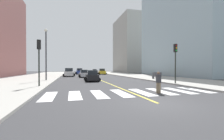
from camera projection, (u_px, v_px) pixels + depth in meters
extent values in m
plane|color=#333335|center=(158.00, 103.00, 8.63)|extent=(220.00, 220.00, 0.00)
cube|color=#9E9B93|center=(157.00, 78.00, 31.09)|extent=(10.00, 120.00, 0.15)
cube|color=#9E9B93|center=(24.00, 80.00, 24.82)|extent=(10.00, 120.00, 0.15)
cube|color=silver|center=(49.00, 96.00, 10.88)|extent=(0.90, 4.00, 0.01)
cube|color=silver|center=(75.00, 95.00, 11.34)|extent=(0.90, 4.00, 0.01)
cube|color=silver|center=(99.00, 94.00, 11.80)|extent=(0.90, 4.00, 0.01)
cube|color=silver|center=(121.00, 93.00, 12.27)|extent=(0.90, 4.00, 0.01)
cube|color=silver|center=(141.00, 92.00, 12.73)|extent=(0.90, 4.00, 0.01)
cube|color=silver|center=(160.00, 91.00, 13.19)|extent=(0.90, 4.00, 0.01)
cube|color=silver|center=(178.00, 90.00, 13.65)|extent=(0.90, 4.00, 0.01)
cube|color=silver|center=(195.00, 90.00, 14.12)|extent=(0.90, 4.00, 0.01)
cube|color=yellow|center=(87.00, 75.00, 47.29)|extent=(0.16, 80.00, 0.01)
cube|color=#99B2BC|center=(197.00, 11.00, 42.71)|extent=(20.00, 28.00, 36.27)
cube|color=#9E9B93|center=(135.00, 46.00, 81.74)|extent=(18.00, 24.00, 28.46)
cube|color=silver|center=(69.00, 73.00, 37.91)|extent=(2.18, 4.67, 0.99)
cube|color=#1E2328|center=(69.00, 70.00, 37.63)|extent=(1.81, 2.35, 0.84)
cylinder|color=black|center=(74.00, 75.00, 39.56)|extent=(0.75, 0.26, 0.75)
cylinder|color=black|center=(65.00, 75.00, 39.05)|extent=(0.75, 0.26, 0.75)
cylinder|color=black|center=(74.00, 75.00, 36.77)|extent=(0.75, 0.26, 0.75)
cylinder|color=black|center=(64.00, 75.00, 36.27)|extent=(0.75, 0.26, 0.75)
cube|color=#236B42|center=(95.00, 72.00, 66.00)|extent=(1.73, 3.76, 0.80)
cube|color=#1E2328|center=(95.00, 70.00, 66.21)|extent=(1.44, 1.89, 0.68)
cylinder|color=black|center=(93.00, 72.00, 64.65)|extent=(0.61, 0.20, 0.61)
cylinder|color=black|center=(97.00, 72.00, 65.11)|extent=(0.61, 0.20, 0.61)
cylinder|color=black|center=(92.00, 72.00, 66.89)|extent=(0.61, 0.20, 0.61)
cylinder|color=black|center=(96.00, 72.00, 67.35)|extent=(0.61, 0.20, 0.61)
cube|color=black|center=(92.00, 77.00, 23.58)|extent=(1.85, 3.88, 0.82)
cube|color=#1E2328|center=(92.00, 72.00, 23.35)|extent=(1.52, 1.96, 0.69)
cylinder|color=black|center=(97.00, 79.00, 24.94)|extent=(0.63, 0.22, 0.62)
cylinder|color=black|center=(86.00, 79.00, 24.54)|extent=(0.63, 0.22, 0.62)
cylinder|color=black|center=(99.00, 80.00, 22.63)|extent=(0.63, 0.22, 0.62)
cylinder|color=black|center=(87.00, 80.00, 22.22)|extent=(0.63, 0.22, 0.62)
cube|color=#2D479E|center=(79.00, 72.00, 52.80)|extent=(2.18, 4.58, 0.97)
cube|color=#1E2328|center=(79.00, 69.00, 52.53)|extent=(1.79, 2.31, 0.82)
cylinder|color=black|center=(82.00, 73.00, 54.44)|extent=(0.74, 0.26, 0.73)
cylinder|color=black|center=(76.00, 73.00, 53.85)|extent=(0.74, 0.26, 0.73)
cylinder|color=black|center=(83.00, 73.00, 51.76)|extent=(0.74, 0.26, 0.73)
cylinder|color=black|center=(77.00, 73.00, 51.16)|extent=(0.74, 0.26, 0.73)
cube|color=gold|center=(102.00, 72.00, 49.90)|extent=(2.15, 4.39, 0.92)
cube|color=#1E2328|center=(102.00, 70.00, 50.14)|extent=(1.74, 2.23, 0.78)
cylinder|color=black|center=(100.00, 74.00, 48.39)|extent=(0.71, 0.26, 0.70)
cylinder|color=black|center=(106.00, 74.00, 48.81)|extent=(0.71, 0.26, 0.70)
cylinder|color=black|center=(98.00, 73.00, 51.00)|extent=(0.71, 0.26, 0.70)
cylinder|color=black|center=(104.00, 73.00, 51.42)|extent=(0.71, 0.26, 0.70)
cube|color=#B7B7BC|center=(84.00, 75.00, 33.86)|extent=(1.76, 3.81, 0.81)
cube|color=#1E2328|center=(84.00, 71.00, 33.63)|extent=(1.47, 1.91, 0.69)
cylinder|color=black|center=(87.00, 76.00, 35.22)|extent=(0.62, 0.21, 0.61)
cylinder|color=black|center=(80.00, 76.00, 34.75)|extent=(0.62, 0.21, 0.61)
cylinder|color=black|center=(89.00, 76.00, 32.96)|extent=(0.62, 0.21, 0.61)
cylinder|color=black|center=(80.00, 76.00, 32.49)|extent=(0.62, 0.21, 0.61)
cylinder|color=black|center=(175.00, 68.00, 18.74)|extent=(0.14, 0.14, 3.83)
cube|color=black|center=(175.00, 48.00, 18.72)|extent=(0.36, 0.28, 1.00)
sphere|color=red|center=(176.00, 45.00, 18.54)|extent=(0.18, 0.18, 0.18)
sphere|color=orange|center=(176.00, 48.00, 18.55)|extent=(0.18, 0.18, 0.18)
sphere|color=green|center=(176.00, 50.00, 18.55)|extent=(0.18, 0.18, 0.18)
cylinder|color=black|center=(39.00, 68.00, 15.92)|extent=(0.14, 0.14, 3.82)
cube|color=black|center=(39.00, 45.00, 15.89)|extent=(0.36, 0.28, 1.00)
sphere|color=red|center=(39.00, 42.00, 16.06)|extent=(0.18, 0.18, 0.18)
sphere|color=orange|center=(39.00, 45.00, 16.06)|extent=(0.18, 0.18, 0.18)
sphere|color=green|center=(39.00, 48.00, 16.06)|extent=(0.18, 0.18, 0.18)
cube|color=#47474C|center=(156.00, 76.00, 27.56)|extent=(1.81, 0.60, 0.08)
cube|color=#47474C|center=(157.00, 74.00, 27.33)|extent=(1.80, 0.10, 0.60)
cube|color=#2D2D33|center=(153.00, 77.00, 27.37)|extent=(0.11, 0.48, 0.44)
cube|color=#2D2D33|center=(160.00, 77.00, 27.75)|extent=(0.11, 0.48, 0.44)
cylinder|color=brown|center=(160.00, 88.00, 12.12)|extent=(0.20, 0.20, 0.86)
cylinder|color=brown|center=(157.00, 88.00, 12.24)|extent=(0.20, 0.20, 0.86)
cylinder|color=#2D2D33|center=(159.00, 79.00, 12.17)|extent=(0.43, 0.43, 0.64)
sphere|color=brown|center=(159.00, 73.00, 12.17)|extent=(0.23, 0.23, 0.23)
cylinder|color=#38383D|center=(46.00, 56.00, 23.86)|extent=(0.20, 0.20, 7.65)
sphere|color=silver|center=(46.00, 30.00, 23.82)|extent=(0.44, 0.44, 0.44)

